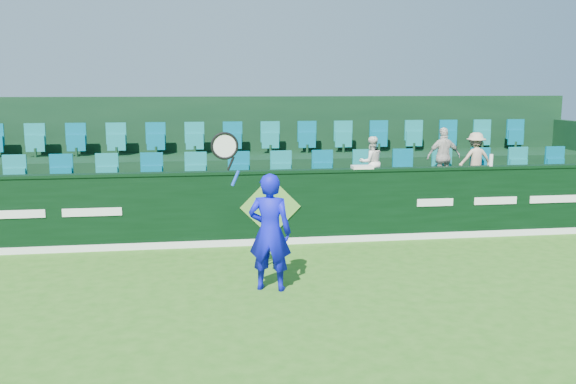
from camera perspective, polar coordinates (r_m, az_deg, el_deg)
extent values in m
plane|color=#2B6818|center=(7.99, 1.96, -11.50)|extent=(60.00, 60.00, 0.00)
cube|color=black|center=(11.63, -1.64, -1.49)|extent=(16.00, 0.20, 1.30)
cube|color=black|center=(11.52, -1.65, 1.81)|extent=(16.00, 0.24, 0.05)
cube|color=white|center=(11.65, -1.56, -4.44)|extent=(16.00, 0.02, 0.12)
cube|color=#5B9335|center=(11.51, -1.57, -1.35)|extent=(1.10, 0.02, 1.10)
cube|color=white|center=(11.79, -22.79, -1.83)|extent=(0.85, 0.01, 0.14)
cube|color=white|center=(11.56, -17.01, -1.72)|extent=(1.00, 0.01, 0.14)
cube|color=white|center=(12.28, 12.95, -0.91)|extent=(0.70, 0.01, 0.14)
cube|color=white|center=(12.76, 17.96, -0.74)|extent=(0.85, 0.01, 0.14)
cube|color=white|center=(13.34, 22.58, -0.58)|extent=(1.00, 0.01, 0.14)
cube|color=black|center=(12.75, -2.23, -1.66)|extent=(16.00, 2.00, 0.80)
cube|color=black|center=(14.57, -3.08, 0.73)|extent=(16.00, 1.80, 1.30)
cube|color=black|center=(15.48, -3.46, 3.66)|extent=(16.00, 0.20, 2.60)
cube|color=#13787A|center=(13.03, -2.45, 1.69)|extent=(13.50, 0.50, 0.60)
cube|color=#13787A|center=(14.75, -3.22, 4.55)|extent=(13.50, 0.50, 0.60)
imported|color=#0C0FD5|center=(8.98, -1.63, -3.58)|extent=(0.70, 0.57, 1.66)
cylinder|color=#143FBF|center=(8.70, -4.69, 1.23)|extent=(0.13, 0.04, 0.22)
cylinder|color=black|center=(8.67, -5.10, 2.53)|extent=(0.11, 0.03, 0.20)
torus|color=black|center=(8.64, -5.66, 4.10)|extent=(0.49, 0.04, 0.49)
cylinder|color=silver|center=(8.64, -5.66, 4.10)|extent=(0.41, 0.01, 0.41)
imported|color=white|center=(13.05, 7.41, 2.63)|extent=(0.56, 0.46, 1.05)
imported|color=beige|center=(13.54, 13.66, 3.04)|extent=(0.72, 0.31, 1.22)
imported|color=tan|center=(13.83, 16.31, 2.83)|extent=(0.72, 0.42, 1.10)
cube|color=silver|center=(11.84, 6.60, 2.22)|extent=(0.37, 0.24, 0.06)
cylinder|color=white|center=(12.72, 17.61, 2.72)|extent=(0.07, 0.07, 0.23)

